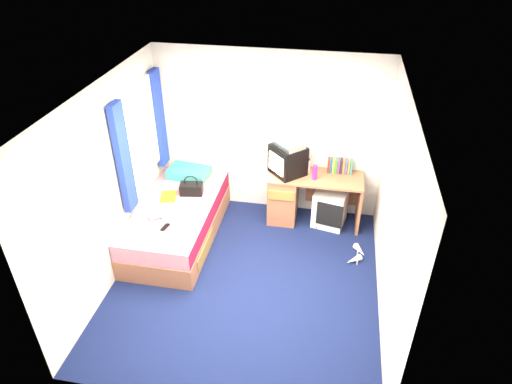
% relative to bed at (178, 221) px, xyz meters
% --- Properties ---
extents(ground, '(3.40, 3.40, 0.00)m').
position_rel_bed_xyz_m(ground, '(1.10, -0.70, -0.27)').
color(ground, '#0C1438').
rests_on(ground, ground).
extents(room_shell, '(3.40, 3.40, 3.40)m').
position_rel_bed_xyz_m(room_shell, '(1.10, -0.70, 1.18)').
color(room_shell, white).
rests_on(room_shell, ground).
extents(bed, '(1.01, 2.00, 0.54)m').
position_rel_bed_xyz_m(bed, '(0.00, 0.00, 0.00)').
color(bed, '#A66545').
rests_on(bed, ground).
extents(pillow, '(0.63, 0.44, 0.13)m').
position_rel_bed_xyz_m(pillow, '(-0.04, 0.73, 0.34)').
color(pillow, blue).
rests_on(pillow, bed).
extents(desk, '(1.30, 0.55, 0.75)m').
position_rel_bed_xyz_m(desk, '(1.54, 0.74, 0.14)').
color(desk, '#A66545').
rests_on(desk, ground).
extents(storage_cube, '(0.51, 0.51, 0.54)m').
position_rel_bed_xyz_m(storage_cube, '(2.05, 0.70, 0.00)').
color(storage_cube, silver).
rests_on(storage_cube, ground).
extents(crt_tv, '(0.57, 0.57, 0.42)m').
position_rel_bed_xyz_m(crt_tv, '(1.40, 0.74, 0.69)').
color(crt_tv, black).
rests_on(crt_tv, desk).
extents(vcr, '(0.48, 0.49, 0.08)m').
position_rel_bed_xyz_m(vcr, '(1.41, 0.74, 0.94)').
color(vcr, silver).
rests_on(vcr, crt_tv).
extents(book_row, '(0.34, 0.13, 0.20)m').
position_rel_bed_xyz_m(book_row, '(2.12, 0.90, 0.58)').
color(book_row, maroon).
rests_on(book_row, desk).
extents(picture_frame, '(0.03, 0.12, 0.14)m').
position_rel_bed_xyz_m(picture_frame, '(2.27, 0.91, 0.55)').
color(picture_frame, black).
rests_on(picture_frame, desk).
extents(pink_water_bottle, '(0.08, 0.08, 0.20)m').
position_rel_bed_xyz_m(pink_water_bottle, '(1.79, 0.65, 0.58)').
color(pink_water_bottle, '#E8208D').
rests_on(pink_water_bottle, desk).
extents(aerosol_can, '(0.06, 0.06, 0.20)m').
position_rel_bed_xyz_m(aerosol_can, '(1.69, 0.81, 0.58)').
color(aerosol_can, silver).
rests_on(aerosol_can, desk).
extents(handbag, '(0.33, 0.22, 0.29)m').
position_rel_bed_xyz_m(handbag, '(0.13, 0.29, 0.36)').
color(handbag, black).
rests_on(handbag, bed).
extents(towel, '(0.33, 0.27, 0.11)m').
position_rel_bed_xyz_m(towel, '(0.15, -0.32, 0.33)').
color(towel, silver).
rests_on(towel, bed).
extents(magazine, '(0.27, 0.32, 0.01)m').
position_rel_bed_xyz_m(magazine, '(-0.16, 0.15, 0.28)').
color(magazine, '#C3D317').
rests_on(magazine, bed).
extents(water_bottle, '(0.21, 0.16, 0.07)m').
position_rel_bed_xyz_m(water_bottle, '(-0.13, -0.35, 0.31)').
color(water_bottle, silver).
rests_on(water_bottle, bed).
extents(colour_swatch_fan, '(0.20, 0.19, 0.01)m').
position_rel_bed_xyz_m(colour_swatch_fan, '(-0.01, -0.59, 0.28)').
color(colour_swatch_fan, yellow).
rests_on(colour_swatch_fan, bed).
extents(remote_control, '(0.08, 0.17, 0.02)m').
position_rel_bed_xyz_m(remote_control, '(0.04, -0.53, 0.28)').
color(remote_control, black).
rests_on(remote_control, bed).
extents(window_assembly, '(0.11, 1.42, 1.40)m').
position_rel_bed_xyz_m(window_assembly, '(-0.45, 0.20, 1.15)').
color(window_assembly, silver).
rests_on(window_assembly, room_shell).
extents(white_heels, '(0.29, 0.43, 0.09)m').
position_rel_bed_xyz_m(white_heels, '(2.45, -0.01, -0.23)').
color(white_heels, white).
rests_on(white_heels, ground).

